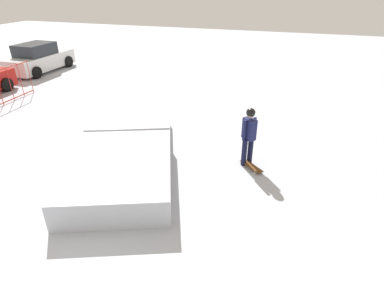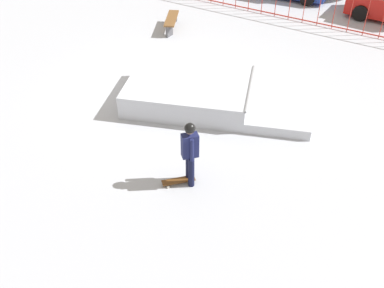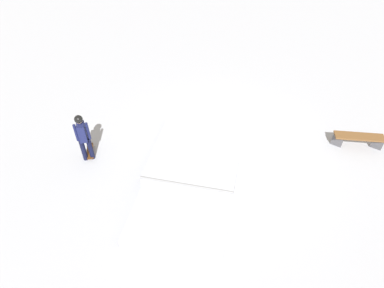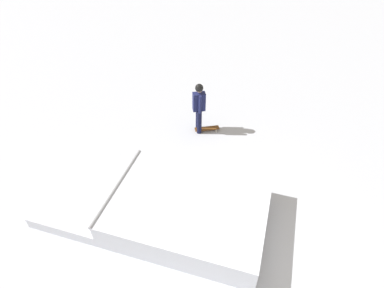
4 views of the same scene
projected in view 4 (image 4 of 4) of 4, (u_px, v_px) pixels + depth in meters
The scene contains 4 objects.
ground_plane at pixel (214, 249), 7.25m from camera, with size 60.00×60.00×0.00m, color #B2B7C1.
skate_ramp at pixel (169, 208), 7.75m from camera, with size 5.98×4.42×0.74m.
skater at pixel (199, 105), 9.91m from camera, with size 0.42×0.43×1.73m.
skateboard at pixel (207, 129), 10.52m from camera, with size 0.68×0.73×0.09m.
Camera 4 is at (-2.09, 3.41, 6.52)m, focal length 30.10 mm.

